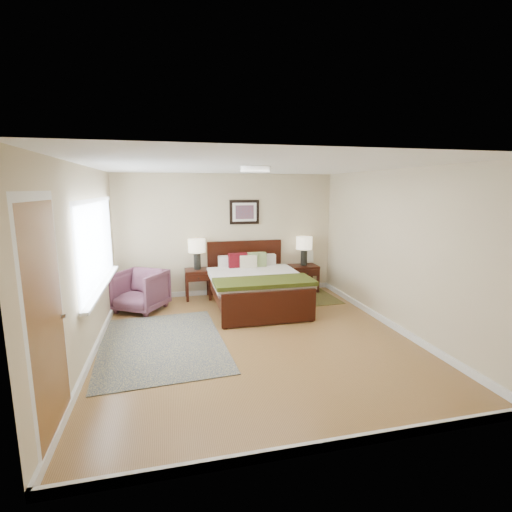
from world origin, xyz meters
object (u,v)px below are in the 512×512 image
(nightstand_right, at_px, (304,275))
(lamp_right, at_px, (304,246))
(bed, at_px, (255,280))
(nightstand_left, at_px, (198,276))
(rug_persian, at_px, (162,343))
(lamp_left, at_px, (197,248))
(armchair, at_px, (140,291))

(nightstand_right, distance_m, lamp_right, 0.64)
(bed, bearing_deg, nightstand_left, 143.11)
(rug_persian, bearing_deg, lamp_left, 68.43)
(nightstand_left, xyz_separation_m, armchair, (-1.08, -0.51, -0.10))
(nightstand_right, bearing_deg, lamp_left, 179.64)
(nightstand_right, height_order, lamp_right, lamp_right)
(armchair, distance_m, rug_persian, 1.70)
(lamp_right, bearing_deg, nightstand_right, -90.00)
(nightstand_right, bearing_deg, bed, -148.63)
(bed, bearing_deg, nightstand_right, 31.37)
(bed, xyz_separation_m, lamp_right, (1.25, 0.78, 0.49))
(bed, relative_size, lamp_right, 3.36)
(lamp_right, bearing_deg, bed, -148.16)
(lamp_left, height_order, lamp_right, lamp_left)
(nightstand_left, relative_size, rug_persian, 0.25)
(bed, distance_m, lamp_left, 1.38)
(lamp_right, bearing_deg, armchair, -170.97)
(nightstand_right, distance_m, armchair, 3.38)
(armchair, bearing_deg, nightstand_left, 57.13)
(lamp_left, bearing_deg, nightstand_left, -90.00)
(nightstand_left, relative_size, armchair, 0.73)
(bed, distance_m, rug_persian, 2.24)
(bed, height_order, armchair, bed)
(bed, relative_size, nightstand_right, 3.53)
(nightstand_left, xyz_separation_m, lamp_right, (2.26, 0.02, 0.53))
(nightstand_left, bearing_deg, lamp_left, 90.00)
(bed, bearing_deg, rug_persian, -141.15)
(lamp_left, distance_m, lamp_right, 2.26)
(nightstand_left, distance_m, armchair, 1.20)
(nightstand_right, relative_size, lamp_right, 0.95)
(armchair, bearing_deg, lamp_left, 58.04)
(bed, height_order, nightstand_right, bed)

